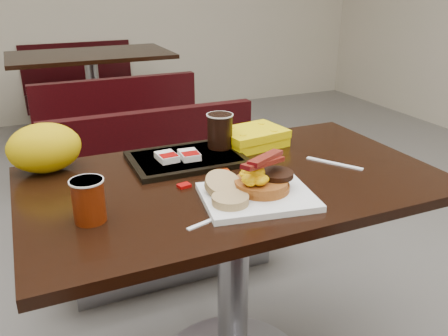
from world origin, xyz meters
name	(u,v)px	position (x,y,z in m)	size (l,w,h in m)	color
table_near	(233,284)	(0.00, 0.00, 0.38)	(1.20, 0.70, 0.75)	black
bench_near_n	(168,200)	(0.00, 0.70, 0.36)	(1.00, 0.46, 0.72)	black
table_far	(95,101)	(0.00, 2.60, 0.38)	(1.20, 0.70, 0.75)	black
bench_far_s	(113,127)	(0.00, 1.90, 0.36)	(1.00, 0.46, 0.72)	black
bench_far_n	(82,86)	(0.00, 3.30, 0.36)	(1.00, 0.46, 0.72)	black
platter	(257,197)	(-0.01, -0.16, 0.76)	(0.29, 0.22, 0.02)	white
pancake_stack	(262,184)	(0.02, -0.14, 0.78)	(0.15, 0.15, 0.03)	#A2561B
sausage_patty	(276,174)	(0.06, -0.14, 0.80)	(0.09, 0.09, 0.01)	black
scrambled_eggs	(255,174)	(-0.01, -0.15, 0.82)	(0.09, 0.08, 0.05)	#EBAD04
bacon_strips	(263,162)	(0.01, -0.16, 0.85)	(0.17, 0.07, 0.01)	#460509
muffin_bottom	(230,200)	(-0.09, -0.18, 0.78)	(0.09, 0.09, 0.02)	tan
muffin_top	(223,184)	(-0.09, -0.11, 0.79)	(0.09, 0.09, 0.02)	tan
coffee_cup_near	(89,201)	(-0.43, -0.10, 0.80)	(0.08, 0.08, 0.11)	#892504
fork	(202,224)	(-0.19, -0.22, 0.75)	(0.12, 0.02, 0.00)	white
knife	(334,163)	(0.33, -0.03, 0.75)	(0.18, 0.02, 0.00)	white
condiment_syrup	(222,171)	(-0.02, 0.05, 0.75)	(0.04, 0.03, 0.01)	#9E2406
condiment_ketchup	(184,186)	(-0.16, 0.00, 0.75)	(0.03, 0.03, 0.01)	#8C0504
tray	(186,159)	(-0.08, 0.18, 0.76)	(0.35, 0.25, 0.02)	black
hashbrown_sleeve_left	(167,157)	(-0.15, 0.17, 0.78)	(0.06, 0.08, 0.02)	silver
hashbrown_sleeve_right	(189,155)	(-0.08, 0.16, 0.78)	(0.06, 0.08, 0.02)	silver
coffee_cup_far	(220,131)	(0.05, 0.21, 0.82)	(0.08, 0.08, 0.11)	black
clamshell	(252,137)	(0.18, 0.23, 0.78)	(0.21, 0.16, 0.06)	yellow
paper_bag	(44,148)	(-0.49, 0.27, 0.82)	(0.21, 0.16, 0.15)	#E7BF07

